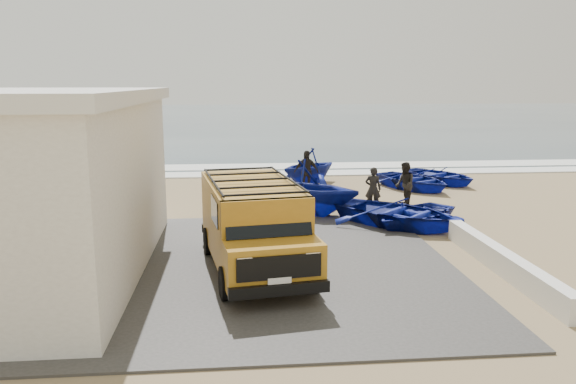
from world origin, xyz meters
name	(u,v)px	position (x,y,z in m)	size (l,w,h in m)	color
ground	(283,243)	(0.00, 0.00, 0.00)	(160.00, 160.00, 0.00)	#927B55
slab	(208,267)	(-2.00, -2.00, 0.03)	(12.00, 10.00, 0.05)	#423F3D
ocean	(246,118)	(0.00, 56.00, 0.00)	(180.00, 88.00, 0.01)	#385166
surf_line	(262,174)	(0.00, 12.00, 0.03)	(180.00, 1.60, 0.06)	white
surf_wash	(260,167)	(0.00, 14.50, 0.02)	(180.00, 2.20, 0.04)	white
parapet	(503,262)	(5.00, -3.00, 0.28)	(0.35, 6.00, 0.55)	silver
van	(253,222)	(-0.88, -2.20, 1.18)	(2.76, 5.37, 2.20)	#B67B1B
boat_near_left	(398,213)	(3.77, 1.52, 0.43)	(2.96, 4.15, 0.86)	navy
boat_near_right	(413,215)	(4.29, 1.63, 0.35)	(2.40, 3.36, 0.70)	navy
boat_mid_left	(308,187)	(1.16, 3.37, 0.95)	(3.11, 3.60, 1.90)	navy
boat_mid_right	(413,180)	(6.18, 7.61, 0.39)	(2.66, 3.72, 0.77)	navy
boat_far_left	(309,166)	(1.97, 9.44, 0.79)	(2.58, 2.99, 1.58)	navy
boat_far_right	(439,176)	(7.75, 8.76, 0.37)	(2.53, 3.54, 0.73)	navy
fisherman_front	(373,189)	(3.51, 3.80, 0.78)	(0.57, 0.37, 1.55)	black
fisherman_middle	(405,184)	(4.83, 4.41, 0.81)	(0.79, 0.61, 1.62)	black
fisherman_back	(306,172)	(1.56, 7.18, 0.88)	(1.03, 0.43, 1.75)	black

